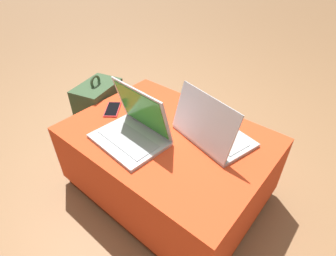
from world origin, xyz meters
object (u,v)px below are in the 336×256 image
Objects in this scene: backpack at (100,115)px; laptop_near at (133,129)px; laptop_far at (211,130)px; cell_phone at (112,109)px.

laptop_near is at bearing 56.17° from backpack.
cell_phone is at bearing 28.05° from laptop_far.
laptop_far is at bearing -24.54° from cell_phone.
cell_phone is (-0.26, 0.09, -0.05)m from laptop_near.
cell_phone is (-0.54, -0.13, -0.04)m from laptop_far.
laptop_near reaches higher than backpack.
laptop_far is 0.56m from cell_phone.
laptop_far is 2.53× the size of cell_phone.
backpack is (-0.26, 0.08, -0.19)m from cell_phone.
laptop_far is at bearing 78.31° from backpack.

